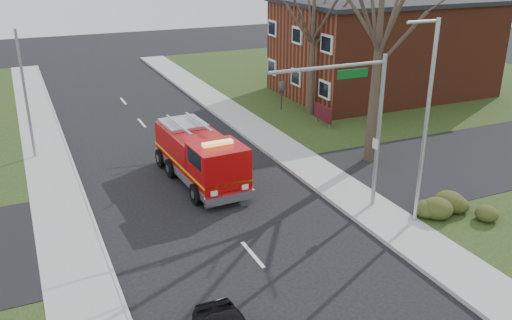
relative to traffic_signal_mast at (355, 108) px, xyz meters
name	(u,v)px	position (x,y,z in m)	size (l,w,h in m)	color
ground	(253,255)	(-5.21, -1.50, -4.71)	(120.00, 120.00, 0.00)	black
sidewalk_right	(387,221)	(0.99, -1.50, -4.63)	(2.40, 80.00, 0.15)	#9F9F99
sidewalk_left	(82,293)	(-11.41, -1.50, -4.63)	(2.40, 80.00, 0.15)	#9F9F99
brick_building	(383,47)	(13.79, 16.50, -1.05)	(15.40, 10.40, 7.25)	maroon
health_center_sign	(323,113)	(5.29, 11.00, -3.83)	(0.12, 2.00, 1.40)	#481117
hedge_corner	(458,208)	(3.79, -2.50, -4.13)	(2.80, 2.00, 0.90)	#2F3F17
bare_tree_near	(380,22)	(4.29, 4.50, 2.71)	(6.00, 6.00, 12.00)	#35271F
bare_tree_far	(314,19)	(5.79, 13.50, 1.78)	(5.25, 5.25, 10.50)	#35271F
traffic_signal_mast	(355,108)	(0.00, 0.00, 0.00)	(5.29, 0.18, 6.80)	gray
streetlight_pole	(425,119)	(1.93, -2.00, -0.16)	(1.48, 0.16, 8.40)	#B7BABF
utility_pole_far	(26,97)	(-12.01, 12.50, -1.21)	(0.14, 0.14, 7.00)	gray
fire_engine	(201,158)	(-4.72, 5.84, -3.46)	(2.93, 6.99, 2.76)	#B20809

